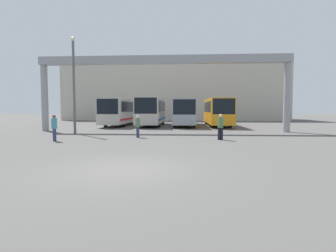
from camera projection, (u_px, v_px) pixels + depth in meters
The scene contains 11 objects.
ground_plane at pixel (124, 169), 8.84m from camera, with size 200.00×200.00×0.00m, color #514F4C.
building_backdrop at pixel (175, 92), 50.75m from camera, with size 39.89×12.00×10.79m.
overhead_gantry at pixel (162, 70), 23.38m from camera, with size 22.50×0.80×6.77m.
bus_slot_0 at pixel (122, 110), 33.13m from camera, with size 2.48×12.43×3.19m.
bus_slot_1 at pixel (152, 110), 31.88m from camera, with size 2.57×10.44×3.30m.
bus_slot_2 at pixel (184, 111), 31.80m from camera, with size 2.52×10.78×3.11m.
bus_slot_3 at pixel (217, 111), 31.57m from camera, with size 2.46×10.84×3.19m.
pedestrian_near_center at pixel (220, 126), 17.23m from camera, with size 0.35×0.35×1.70m.
pedestrian_near_left at pixel (54, 127), 16.51m from camera, with size 0.35×0.35×1.68m.
pedestrian_near_right at pixel (138, 126), 18.65m from camera, with size 0.33×0.33×1.57m.
lamp_post at pixel (74, 81), 21.21m from camera, with size 0.36×0.36×7.82m.
Camera 1 is at (2.06, -8.61, 2.04)m, focal length 28.00 mm.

